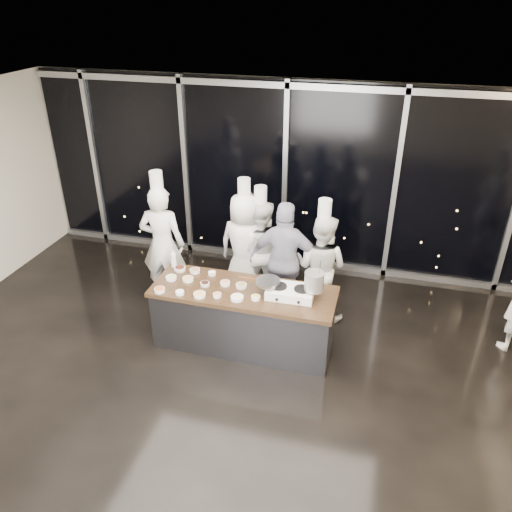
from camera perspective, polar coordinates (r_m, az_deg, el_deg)
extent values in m
plane|color=black|center=(6.51, -3.67, -14.74)|extent=(9.00, 9.00, 0.00)
cube|color=beige|center=(8.60, 3.49, 9.12)|extent=(9.00, 0.02, 3.20)
cube|color=silver|center=(4.90, -4.85, 13.62)|extent=(9.00, 7.00, 0.02)
cube|color=black|center=(8.55, 3.40, 9.00)|extent=(8.90, 0.04, 3.18)
cube|color=#999CA1|center=(8.12, 3.64, 18.90)|extent=(8.90, 0.08, 0.10)
cube|color=#999CA1|center=(9.14, 3.06, -0.30)|extent=(8.90, 0.08, 0.10)
cube|color=#999CA1|center=(9.85, -17.94, 10.33)|extent=(0.08, 0.08, 3.20)
cube|color=#999CA1|center=(9.02, -8.07, 9.83)|extent=(0.08, 0.08, 3.20)
cube|color=#999CA1|center=(8.50, 3.33, 8.89)|extent=(0.08, 0.08, 3.20)
cube|color=#999CA1|center=(8.35, 15.59, 7.49)|extent=(0.08, 0.08, 3.20)
cube|color=#39393E|center=(6.90, -1.40, -7.26)|extent=(2.40, 0.80, 0.84)
cube|color=#3A2B18|center=(6.65, -1.44, -4.11)|extent=(2.46, 0.86, 0.06)
cube|color=white|center=(6.48, 3.94, -4.14)|extent=(0.62, 0.39, 0.12)
cylinder|color=black|center=(6.47, 2.65, -3.46)|extent=(0.21, 0.21, 0.02)
cylinder|color=black|center=(6.43, 5.27, -3.78)|extent=(0.21, 0.21, 0.02)
cylinder|color=black|center=(6.35, 2.38, -5.00)|extent=(0.04, 0.02, 0.04)
cylinder|color=black|center=(6.31, 4.88, -5.31)|extent=(0.04, 0.02, 0.04)
cylinder|color=slate|center=(6.48, 1.39, -2.96)|extent=(0.33, 0.33, 0.05)
cube|color=#4C2B14|center=(6.53, -0.99, -2.63)|extent=(0.24, 0.04, 0.02)
cylinder|color=#AEAEB0|center=(6.35, 6.66, -2.88)|extent=(0.26, 0.26, 0.25)
cylinder|color=white|center=(6.70, -10.95, -3.83)|extent=(0.14, 0.14, 0.04)
cylinder|color=#C85621|center=(6.70, -10.96, -3.71)|extent=(0.12, 0.12, 0.01)
cylinder|color=white|center=(6.94, -9.67, -2.49)|extent=(0.15, 0.15, 0.04)
cylinder|color=#B9BC85|center=(6.93, -9.68, -2.37)|extent=(0.12, 0.12, 0.01)
cylinder|color=white|center=(7.15, -8.70, -1.44)|extent=(0.16, 0.16, 0.04)
cylinder|color=#371610|center=(7.14, -8.71, -1.33)|extent=(0.13, 0.13, 0.01)
cylinder|color=white|center=(6.60, -8.70, -4.16)|extent=(0.11, 0.11, 0.04)
cylinder|color=white|center=(6.59, -8.71, -4.04)|extent=(0.09, 0.09, 0.01)
cylinder|color=white|center=(6.88, -7.79, -2.64)|extent=(0.15, 0.15, 0.04)
cylinder|color=tan|center=(6.87, -7.80, -2.52)|extent=(0.12, 0.12, 0.01)
cylinder|color=white|center=(7.06, -7.00, -1.69)|extent=(0.15, 0.15, 0.04)
cylinder|color=olive|center=(7.06, -7.01, -1.57)|extent=(0.12, 0.12, 0.01)
cylinder|color=white|center=(6.53, -6.47, -4.42)|extent=(0.16, 0.16, 0.04)
cylinder|color=tan|center=(6.52, -6.48, -4.30)|extent=(0.13, 0.13, 0.01)
cylinder|color=white|center=(6.75, -5.85, -3.19)|extent=(0.12, 0.12, 0.04)
cylinder|color=black|center=(6.74, -5.86, -3.07)|extent=(0.10, 0.10, 0.01)
cylinder|color=white|center=(6.98, -5.05, -1.99)|extent=(0.11, 0.11, 0.04)
cylinder|color=white|center=(6.97, -5.05, -1.87)|extent=(0.09, 0.09, 0.01)
cylinder|color=white|center=(6.50, -4.46, -4.48)|extent=(0.11, 0.11, 0.04)
cylinder|color=#BD7A4B|center=(6.49, -4.46, -4.36)|extent=(0.09, 0.09, 0.01)
cylinder|color=white|center=(6.74, -3.54, -3.13)|extent=(0.13, 0.13, 0.04)
cylinder|color=tan|center=(6.73, -3.55, -3.01)|extent=(0.11, 0.11, 0.01)
cylinder|color=white|center=(6.43, -2.17, -4.80)|extent=(0.17, 0.17, 0.04)
cylinder|color=beige|center=(6.42, -2.18, -4.68)|extent=(0.14, 0.14, 0.01)
cylinder|color=white|center=(6.68, -1.69, -3.41)|extent=(0.15, 0.15, 0.04)
cylinder|color=olive|center=(6.67, -1.69, -3.29)|extent=(0.12, 0.12, 0.01)
cylinder|color=white|center=(6.43, -0.04, -4.78)|extent=(0.12, 0.12, 0.04)
cylinder|color=gold|center=(6.42, -0.04, -4.66)|extent=(0.10, 0.10, 0.01)
cylinder|color=white|center=(7.21, -9.40, -0.47)|extent=(0.08, 0.08, 0.21)
cone|color=white|center=(7.15, -9.48, 0.49)|extent=(0.06, 0.06, 0.07)
imported|color=silver|center=(7.80, -10.61, 1.30)|extent=(0.74, 0.54, 1.89)
cylinder|color=white|center=(7.39, -11.34, 8.53)|extent=(0.21, 0.21, 0.26)
imported|color=silver|center=(7.77, -1.29, 1.12)|extent=(0.93, 0.68, 1.76)
cylinder|color=white|center=(7.37, -1.38, 7.89)|extent=(0.22, 0.22, 0.26)
imported|color=silver|center=(7.80, 0.49, 0.75)|extent=(0.83, 0.66, 1.63)
cylinder|color=white|center=(7.42, 0.52, 7.02)|extent=(0.20, 0.20, 0.26)
imported|color=#16193E|center=(7.25, 3.37, -0.67)|extent=(1.08, 0.45, 1.84)
imported|color=silver|center=(7.36, 7.39, -1.24)|extent=(0.95, 0.83, 1.66)
cylinder|color=white|center=(6.95, 7.87, 5.41)|extent=(0.24, 0.24, 0.26)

